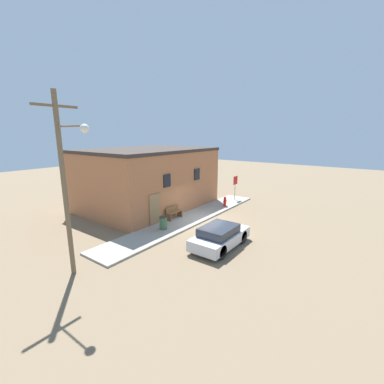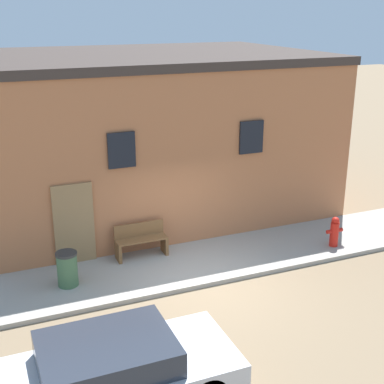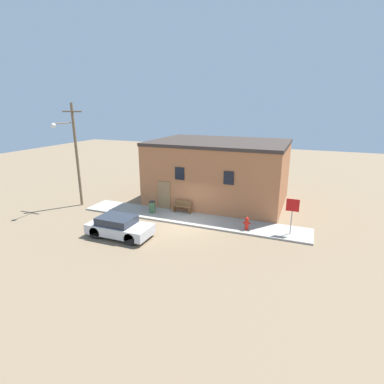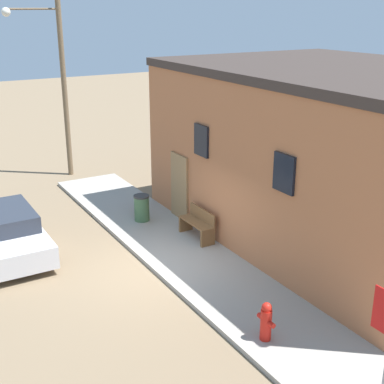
# 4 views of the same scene
# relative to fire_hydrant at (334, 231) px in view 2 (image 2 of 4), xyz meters

# --- Properties ---
(ground_plane) EXTENTS (80.00, 80.00, 0.00)m
(ground_plane) POSITION_rel_fire_hydrant_xyz_m (-4.10, -0.59, -0.53)
(ground_plane) COLOR #7A664C
(sidewalk) EXTENTS (16.11, 2.34, 0.11)m
(sidewalk) POSITION_rel_fire_hydrant_xyz_m (-4.10, 0.57, -0.48)
(sidewalk) COLOR #9E998E
(sidewalk) RESTS_ON ground
(brick_building) EXTENTS (10.47, 7.44, 4.95)m
(brick_building) POSITION_rel_fire_hydrant_xyz_m (-3.53, 5.40, 1.94)
(brick_building) COLOR #B26B42
(brick_building) RESTS_ON ground
(fire_hydrant) EXTENTS (0.49, 0.23, 0.84)m
(fire_hydrant) POSITION_rel_fire_hydrant_xyz_m (0.00, 0.00, 0.00)
(fire_hydrant) COLOR red
(fire_hydrant) RESTS_ON sidewalk
(bench) EXTENTS (1.33, 0.44, 0.87)m
(bench) POSITION_rel_fire_hydrant_xyz_m (-5.01, 1.41, 0.01)
(bench) COLOR brown
(bench) RESTS_ON sidewalk
(trash_bin) EXTENTS (0.50, 0.50, 0.83)m
(trash_bin) POSITION_rel_fire_hydrant_xyz_m (-7.05, 0.57, 0.00)
(trash_bin) COLOR #426642
(trash_bin) RESTS_ON sidewalk
(parked_car) EXTENTS (3.90, 1.78, 1.25)m
(parked_car) POSITION_rel_fire_hydrant_xyz_m (-6.99, -3.59, 0.08)
(parked_car) COLOR black
(parked_car) RESTS_ON ground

